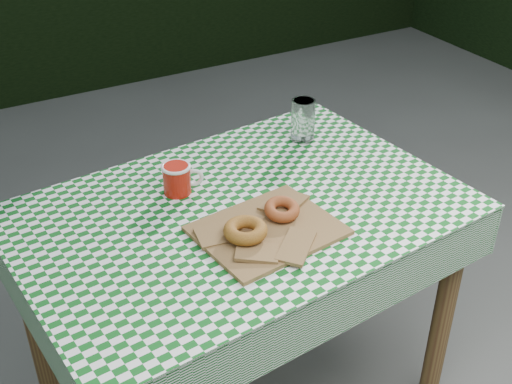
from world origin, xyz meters
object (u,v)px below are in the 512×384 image
(coffee_mug, at_px, (177,179))
(drinking_glass, at_px, (303,120))
(table, at_px, (242,317))
(paper_bag, at_px, (267,229))

(coffee_mug, height_order, drinking_glass, drinking_glass)
(table, distance_m, drinking_glass, 0.62)
(table, height_order, drinking_glass, drinking_glass)
(coffee_mug, bearing_deg, drinking_glass, 30.44)
(drinking_glass, bearing_deg, table, -144.64)
(table, relative_size, coffee_mug, 7.65)
(coffee_mug, distance_m, drinking_glass, 0.47)
(paper_bag, bearing_deg, drinking_glass, 47.80)
(coffee_mug, bearing_deg, table, -34.20)
(paper_bag, height_order, coffee_mug, coffee_mug)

